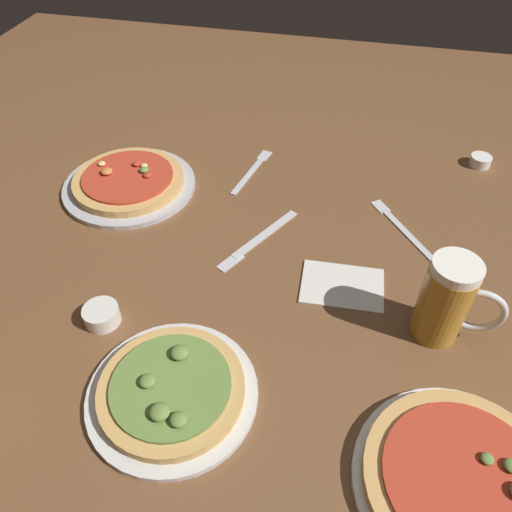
{
  "coord_description": "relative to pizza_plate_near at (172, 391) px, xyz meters",
  "views": [
    {
      "loc": [
        0.16,
        -0.68,
        0.71
      ],
      "look_at": [
        0.0,
        0.0,
        0.02
      ],
      "focal_mm": 34.73,
      "sensor_mm": 36.0,
      "label": 1
    }
  ],
  "objects": [
    {
      "name": "napkin_folded",
      "position": [
        0.24,
        0.29,
        -0.01
      ],
      "size": [
        0.16,
        0.12,
        0.01
      ],
      "primitive_type": "cube",
      "rotation": [
        0.0,
        0.0,
        0.05
      ],
      "color": "silver",
      "rests_on": "ground_plane"
    },
    {
      "name": "ramekin_butter",
      "position": [
        0.53,
        0.78,
        -0.0
      ],
      "size": [
        0.05,
        0.05,
        0.03
      ],
      "primitive_type": "cylinder",
      "color": "white",
      "rests_on": "ground_plane"
    },
    {
      "name": "ramekin_sauce",
      "position": [
        -0.17,
        0.11,
        -0.0
      ],
      "size": [
        0.06,
        0.06,
        0.03
      ],
      "primitive_type": "cylinder",
      "color": "silver",
      "rests_on": "ground_plane"
    },
    {
      "name": "ground_plane",
      "position": [
        0.06,
        0.32,
        -0.03
      ],
      "size": [
        2.4,
        2.4,
        0.03
      ],
      "primitive_type": "cube",
      "color": "brown"
    },
    {
      "name": "knife_right",
      "position": [
        0.05,
        0.39,
        -0.01
      ],
      "size": [
        0.13,
        0.22,
        0.01
      ],
      "color": "silver",
      "rests_on": "ground_plane"
    },
    {
      "name": "pizza_plate_far",
      "position": [
        -0.29,
        0.5,
        -0.0
      ],
      "size": [
        0.31,
        0.31,
        0.05
      ],
      "color": "#B2B2B7",
      "rests_on": "ground_plane"
    },
    {
      "name": "fork_spare",
      "position": [
        -0.02,
        0.63,
        -0.01
      ],
      "size": [
        0.06,
        0.2,
        0.01
      ],
      "color": "silver",
      "rests_on": "ground_plane"
    },
    {
      "name": "pizza_plate_near",
      "position": [
        0.0,
        0.0,
        0.0
      ],
      "size": [
        0.27,
        0.27,
        0.05
      ],
      "color": "silver",
      "rests_on": "ground_plane"
    },
    {
      "name": "beer_mug_amber",
      "position": [
        0.41,
        0.23,
        0.07
      ],
      "size": [
        0.14,
        0.08,
        0.17
      ],
      "color": "#B27A23",
      "rests_on": "ground_plane"
    },
    {
      "name": "pizza_plate_side",
      "position": [
        0.43,
        -0.04,
        0.0
      ],
      "size": [
        0.3,
        0.3,
        0.05
      ],
      "color": "silver",
      "rests_on": "ground_plane"
    },
    {
      "name": "fork_left",
      "position": [
        0.35,
        0.49,
        -0.01
      ],
      "size": [
        0.15,
        0.2,
        0.01
      ],
      "color": "silver",
      "rests_on": "ground_plane"
    }
  ]
}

